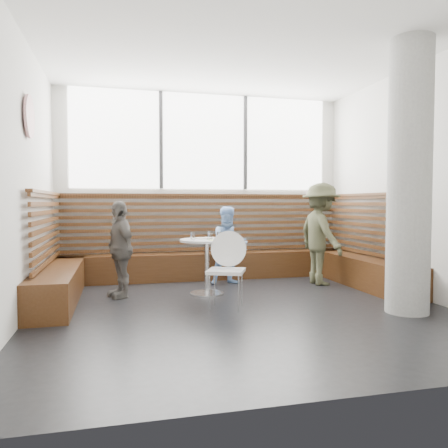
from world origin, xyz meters
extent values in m
cube|color=silver|center=(0.00, 0.00, 1.60)|extent=(5.00, 5.00, 3.20)
cube|color=black|center=(0.00, 0.00, 0.00)|extent=(5.00, 5.00, 0.01)
cube|color=white|center=(0.00, 0.00, 3.20)|extent=(5.00, 5.00, 0.01)
cube|color=white|center=(0.00, 2.48, 2.38)|extent=(4.50, 0.02, 1.65)
cube|color=#3F3F42|center=(-0.75, 2.46, 2.38)|extent=(0.06, 0.04, 1.65)
cube|color=#3F3F42|center=(0.75, 2.46, 2.38)|extent=(0.06, 0.04, 1.65)
cube|color=#3A200E|center=(0.00, 2.25, 0.23)|extent=(5.00, 0.50, 0.45)
cube|color=#3A200E|center=(-2.25, 1.25, 0.23)|extent=(0.50, 2.50, 0.45)
cube|color=#3A200E|center=(2.25, 1.25, 0.23)|extent=(0.50, 2.50, 0.45)
cube|color=#3E220F|center=(0.00, 2.42, 0.95)|extent=(4.88, 0.08, 0.98)
cube|color=#3E220F|center=(-2.42, 1.25, 0.95)|extent=(0.08, 2.38, 0.98)
cube|color=#3E220F|center=(2.42, 1.25, 0.95)|extent=(0.08, 2.38, 0.98)
cylinder|color=gray|center=(1.85, -0.60, 1.60)|extent=(0.50, 0.50, 3.20)
cylinder|color=white|center=(-2.46, 0.40, 2.30)|extent=(0.03, 0.50, 0.50)
cylinder|color=silver|center=(-0.26, 0.97, 0.01)|extent=(0.48, 0.48, 0.03)
cylinder|color=silver|center=(-0.26, 0.97, 0.39)|extent=(0.07, 0.07, 0.76)
cylinder|color=#B7B7BA|center=(-0.26, 0.97, 0.77)|extent=(0.77, 0.77, 0.03)
cube|color=white|center=(-0.20, 0.09, 0.46)|extent=(0.43, 0.41, 0.04)
cylinder|color=white|center=(-0.20, 0.27, 0.72)|extent=(0.45, 0.10, 0.45)
cylinder|color=silver|center=(-0.37, -0.07, 0.22)|extent=(0.02, 0.02, 0.44)
cylinder|color=silver|center=(-0.02, -0.07, 0.22)|extent=(0.02, 0.02, 0.44)
cylinder|color=silver|center=(-0.37, 0.24, 0.22)|extent=(0.02, 0.02, 0.44)
cylinder|color=silver|center=(-0.02, 0.24, 0.22)|extent=(0.02, 0.02, 0.44)
imported|color=#45472F|center=(1.67, 1.31, 0.81)|extent=(0.67, 1.09, 1.62)
imported|color=#87B1EB|center=(0.24, 1.65, 0.62)|extent=(0.64, 0.51, 1.24)
imported|color=#5E5A55|center=(-1.46, 1.10, 0.66)|extent=(0.57, 0.84, 1.33)
cylinder|color=white|center=(-0.33, 1.05, 0.79)|extent=(0.19, 0.19, 0.01)
cylinder|color=white|center=(-0.19, 1.12, 0.80)|extent=(0.20, 0.20, 0.01)
cylinder|color=white|center=(-0.47, 0.91, 0.84)|extent=(0.07, 0.07, 0.11)
cylinder|color=white|center=(-0.22, 0.96, 0.85)|extent=(0.08, 0.08, 0.12)
cylinder|color=white|center=(-0.08, 0.96, 0.84)|extent=(0.07, 0.07, 0.10)
cube|color=#A5C64C|center=(-0.16, 0.78, 0.79)|extent=(0.24, 0.19, 0.00)
camera|label=1|loc=(-1.48, -5.07, 1.30)|focal=35.00mm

